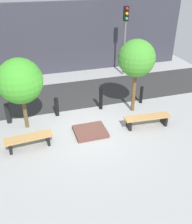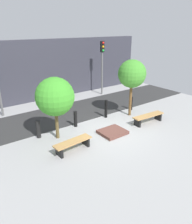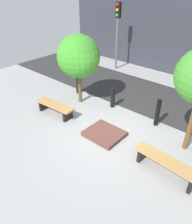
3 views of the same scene
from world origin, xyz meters
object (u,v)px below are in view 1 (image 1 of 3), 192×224
at_px(bench_right, 147,119).
at_px(bench_left, 29,140).
at_px(tree_behind_left_bench, 20,81).
at_px(planter_bed, 90,131).
at_px(bollard_center, 101,99).
at_px(bollard_right, 141,95).
at_px(bollard_far_left, 8,113).
at_px(traffic_light_mid_west, 125,29).
at_px(tree_behind_right_bench, 137,59).
at_px(bollard_left, 57,107).

bearing_deg(bench_right, bench_left, -175.79).
bearing_deg(tree_behind_left_bench, planter_bed, -27.02).
distance_m(bench_right, planter_bed, 2.42).
bearing_deg(bollard_center, bench_left, -149.73).
height_order(bench_right, bollard_right, bollard_right).
height_order(bollard_far_left, bollard_right, bollard_far_left).
bearing_deg(traffic_light_mid_west, planter_bed, -123.60).
height_order(bollard_center, bollard_right, bollard_center).
relative_size(tree_behind_right_bench, bollard_center, 3.10).
xyz_separation_m(planter_bed, tree_behind_right_bench, (2.39, 1.22, 2.40)).
xyz_separation_m(planter_bed, bollard_left, (-1.03, 1.80, 0.35)).
xyz_separation_m(tree_behind_left_bench, bollard_center, (3.43, 0.58, -1.52)).
relative_size(tree_behind_right_bench, traffic_light_mid_west, 0.83).
bearing_deg(bench_left, tree_behind_right_bench, 12.32).
bearing_deg(bollard_far_left, tree_behind_left_bench, -39.33).
relative_size(bench_left, planter_bed, 1.39).
xyz_separation_m(planter_bed, bollard_center, (1.03, 1.80, 0.45)).
relative_size(bollard_far_left, bollard_left, 1.03).
height_order(bollard_far_left, traffic_light_mid_west, traffic_light_mid_west).
height_order(tree_behind_left_bench, bollard_left, tree_behind_left_bench).
xyz_separation_m(bench_left, tree_behind_left_bench, (0.00, 1.42, 1.72)).
relative_size(tree_behind_right_bench, bollard_far_left, 3.72).
xyz_separation_m(bench_left, planter_bed, (2.39, 0.20, -0.25)).
height_order(planter_bed, bollard_center, bollard_center).
bearing_deg(bollard_left, planter_bed, -60.14).
xyz_separation_m(planter_bed, bollard_right, (3.10, 1.80, 0.35)).
height_order(bench_right, traffic_light_mid_west, traffic_light_mid_west).
xyz_separation_m(tree_behind_left_bench, bollard_far_left, (-0.71, 0.58, -1.61)).
relative_size(bench_left, traffic_light_mid_west, 0.44).
distance_m(bollard_far_left, bollard_left, 2.07).
xyz_separation_m(bench_right, planter_bed, (-2.39, 0.20, -0.27)).
bearing_deg(bollard_center, bollard_right, 0.00).
bearing_deg(bollard_right, bollard_center, 180.00).
bearing_deg(bollard_far_left, bench_left, -70.53).
xyz_separation_m(bollard_center, traffic_light_mid_west, (2.70, 3.81, 2.20)).
height_order(tree_behind_right_bench, traffic_light_mid_west, traffic_light_mid_west).
xyz_separation_m(tree_behind_left_bench, traffic_light_mid_west, (6.12, 4.39, 0.68)).
height_order(planter_bed, bollard_right, bollard_right).
bearing_deg(bollard_left, traffic_light_mid_west, 38.70).
bearing_deg(bollard_center, bench_right, -55.79).
bearing_deg(bollard_far_left, bench_right, -20.00).
height_order(bench_right, planter_bed, bench_right).
xyz_separation_m(bench_right, bollard_center, (-1.36, 2.00, 0.18)).
distance_m(planter_bed, bollard_center, 2.12).
distance_m(tree_behind_right_bench, traffic_light_mid_west, 4.60).
bearing_deg(planter_bed, bollard_far_left, 149.86).
distance_m(planter_bed, traffic_light_mid_west, 7.24).
xyz_separation_m(tree_behind_right_bench, bollard_center, (-1.36, 0.58, -1.94)).
xyz_separation_m(bench_left, bench_right, (4.78, 0.00, 0.02)).
xyz_separation_m(planter_bed, tree_behind_left_bench, (-2.39, 1.22, 1.97)).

